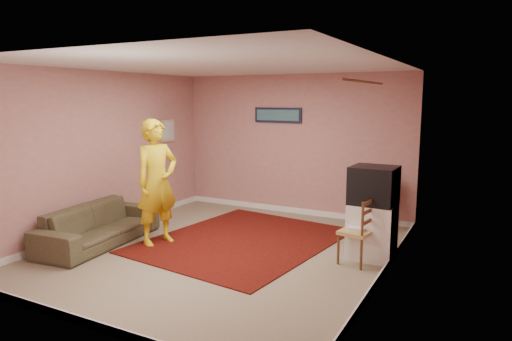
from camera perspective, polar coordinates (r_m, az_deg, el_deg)
The scene contains 26 objects.
ground at distance 6.65m, azimuth -4.16°, elevation -9.98°, with size 5.00×5.00×0.00m, color gray.
wall_back at distance 8.56m, azimuth 4.64°, elevation 3.21°, with size 4.50×0.02×2.60m, color tan.
wall_front at distance 4.47m, azimuth -21.61°, elevation -2.77°, with size 4.50×0.02×2.60m, color tan.
wall_left at distance 7.78m, azimuth -18.50°, elevation 2.18°, with size 0.02×5.00×2.60m, color tan.
wall_right at distance 5.51m, azimuth 15.96°, elevation -0.35°, with size 0.02×5.00×2.60m, color tan.
ceiling at distance 6.31m, azimuth -4.44°, elevation 12.97°, with size 4.50×5.00×0.02m, color silver.
baseboard_back at distance 8.76m, azimuth 4.51°, elevation -4.96°, with size 4.50×0.02×0.10m, color white.
baseboard_front at distance 4.87m, azimuth -20.62°, elevation -17.30°, with size 4.50×0.02×0.10m, color white.
baseboard_left at distance 8.00m, azimuth -18.00°, elevation -6.74°, with size 0.02×5.00×0.10m, color white.
baseboard_right at distance 5.84m, azimuth 15.32°, elevation -12.54°, with size 0.02×5.00×0.10m, color white.
window at distance 4.62m, azimuth 13.63°, elevation -0.12°, with size 0.01×1.10×1.50m, color black.
curtain_sheer at distance 4.51m, azimuth 12.90°, elevation -2.89°, with size 0.01×0.75×2.10m, color silver.
curtain_floral at distance 5.19m, azimuth 14.75°, elevation -1.43°, with size 0.01×0.35×2.10m, color beige.
curtain_rod at distance 4.58m, azimuth 13.50°, elevation 10.74°, with size 0.02×0.02×1.40m, color brown.
picture_back at distance 8.61m, azimuth 2.75°, elevation 6.93°, with size 0.95×0.04×0.28m.
picture_left at distance 8.91m, azimuth -10.97°, elevation 4.91°, with size 0.04×0.38×0.42m.
area_rug at distance 7.08m, azimuth -1.67°, elevation -8.71°, with size 2.45×3.06×0.02m, color black.
tv_cabinet at distance 6.45m, azimuth 14.30°, elevation -7.33°, with size 0.60×0.54×0.76m, color white.
crt_tv at distance 6.30m, azimuth 14.47°, elevation -1.78°, with size 0.62×0.56×0.51m.
chair_a at distance 7.86m, azimuth 15.51°, elevation -3.17°, with size 0.50×0.49×0.49m.
dvd_player at distance 7.87m, azimuth 15.49°, elevation -3.58°, with size 0.37×0.27×0.06m, color #A2A2A6.
blue_throw at distance 7.83m, azimuth 15.56°, elevation -1.91°, with size 0.42×0.05×0.45m, color #7C9CCB.
chair_b at distance 6.14m, azimuth 12.44°, elevation -6.51°, with size 0.45×0.46×0.48m.
game_console at distance 6.16m, azimuth 12.42°, elevation -7.11°, with size 0.22×0.16×0.04m, color white.
sofa at distance 7.24m, azimuth -19.00°, elevation -6.46°, with size 2.00×0.78×0.58m, color brown.
person at distance 6.90m, azimuth -12.26°, elevation -1.45°, with size 0.68×0.45×1.87m, color yellow.
Camera 1 is at (3.35, -5.33, 2.16)m, focal length 32.00 mm.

